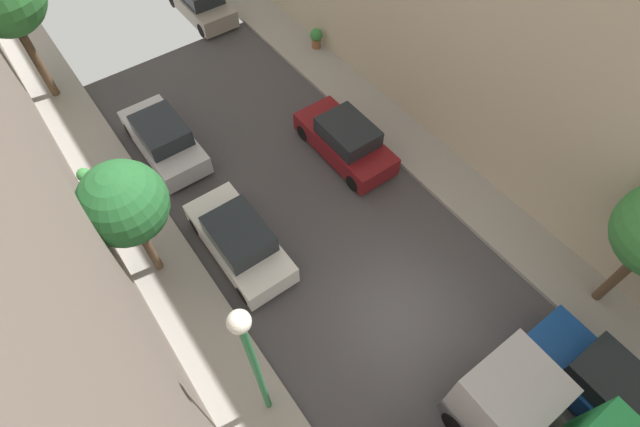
# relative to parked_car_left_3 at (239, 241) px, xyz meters

# --- Properties ---
(ground) EXTENTS (32.00, 32.00, 0.00)m
(ground) POSITION_rel_parked_car_left_3_xyz_m (2.70, -4.85, -0.72)
(ground) COLOR #423F42
(sidewalk_left) EXTENTS (2.00, 44.00, 0.15)m
(sidewalk_left) POSITION_rel_parked_car_left_3_xyz_m (-2.30, -4.85, -0.64)
(sidewalk_left) COLOR gray
(sidewalk_left) RESTS_ON ground
(sidewalk_right) EXTENTS (2.00, 44.00, 0.15)m
(sidewalk_right) POSITION_rel_parked_car_left_3_xyz_m (7.70, -4.85, -0.64)
(sidewalk_right) COLOR gray
(sidewalk_right) RESTS_ON ground
(parked_car_left_3) EXTENTS (1.78, 4.20, 1.57)m
(parked_car_left_3) POSITION_rel_parked_car_left_3_xyz_m (0.00, 0.00, 0.00)
(parked_car_left_3) COLOR white
(parked_car_left_3) RESTS_ON ground
(parked_car_left_4) EXTENTS (1.78, 4.20, 1.57)m
(parked_car_left_4) POSITION_rel_parked_car_left_3_xyz_m (0.00, 5.51, 0.00)
(parked_car_left_4) COLOR silver
(parked_car_left_4) RESTS_ON ground
(parked_car_right_2) EXTENTS (1.78, 4.20, 1.57)m
(parked_car_right_2) POSITION_rel_parked_car_left_3_xyz_m (5.40, -9.56, 0.00)
(parked_car_right_2) COLOR #194799
(parked_car_right_2) RESTS_ON ground
(parked_car_right_3) EXTENTS (1.78, 4.20, 1.57)m
(parked_car_right_3) POSITION_rel_parked_car_left_3_xyz_m (5.40, 1.45, 0.00)
(parked_car_right_3) COLOR maroon
(parked_car_right_3) RESTS_ON ground
(parked_car_right_4) EXTENTS (1.78, 4.20, 1.57)m
(parked_car_right_4) POSITION_rel_parked_car_left_3_xyz_m (5.40, 12.79, 0.00)
(parked_car_right_4) COLOR gray
(parked_car_right_4) RESTS_ON ground
(street_tree_2) EXTENTS (2.34, 2.34, 4.57)m
(street_tree_2) POSITION_rel_parked_car_left_3_xyz_m (-2.44, 1.01, 2.81)
(street_tree_2) COLOR brown
(street_tree_2) RESTS_ON sidewalk_left
(potted_plant_1) EXTENTS (0.55, 0.55, 0.91)m
(potted_plant_1) POSITION_rel_parked_car_left_3_xyz_m (8.31, 7.30, -0.06)
(potted_plant_1) COLOR brown
(potted_plant_1) RESTS_ON sidewalk_right
(potted_plant_2) EXTENTS (0.49, 0.49, 0.87)m
(potted_plant_2) POSITION_rel_parked_car_left_3_xyz_m (-3.01, 5.51, -0.09)
(potted_plant_2) COLOR slate
(potted_plant_2) RESTS_ON sidewalk_left
(lamp_post) EXTENTS (0.44, 0.44, 5.96)m
(lamp_post) POSITION_rel_parked_car_left_3_xyz_m (-1.90, -4.60, 3.31)
(lamp_post) COLOR #26723F
(lamp_post) RESTS_ON sidewalk_left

